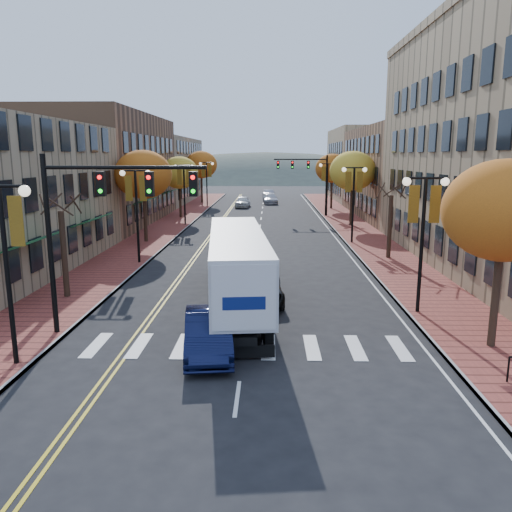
{
  "coord_description": "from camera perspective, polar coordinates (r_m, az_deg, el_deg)",
  "views": [
    {
      "loc": [
        0.9,
        -15.36,
        6.93
      ],
      "look_at": [
        0.28,
        8.05,
        2.2
      ],
      "focal_mm": 35.0,
      "sensor_mm": 36.0,
      "label": 1
    }
  ],
  "objects": [
    {
      "name": "tree_right_a",
      "position": [
        19.25,
        26.48,
        4.63
      ],
      "size": [
        4.16,
        4.16,
        6.69
      ],
      "color": "#382619",
      "rests_on": "sidewalk_right"
    },
    {
      "name": "lamp_left_b",
      "position": [
        32.58,
        -13.52,
        6.46
      ],
      "size": [
        1.96,
        0.36,
        6.05
      ],
      "color": "black",
      "rests_on": "ground"
    },
    {
      "name": "tree_left_c",
      "position": [
        56.27,
        -8.74,
        9.38
      ],
      "size": [
        4.16,
        4.16,
        6.69
      ],
      "color": "#382619",
      "rests_on": "sidewalk_left"
    },
    {
      "name": "lamp_right_a",
      "position": [
        22.51,
        18.59,
        4.1
      ],
      "size": [
        1.96,
        0.36,
        6.05
      ],
      "color": "black",
      "rests_on": "ground"
    },
    {
      "name": "tree_left_b",
      "position": [
        40.62,
        -12.76,
        9.05
      ],
      "size": [
        4.48,
        4.48,
        7.21
      ],
      "color": "#382619",
      "rests_on": "sidewalk_left"
    },
    {
      "name": "tree_right_c",
      "position": [
        50.04,
        10.98,
        9.52
      ],
      "size": [
        4.48,
        4.48,
        7.21
      ],
      "color": "#382619",
      "rests_on": "sidewalk_right"
    },
    {
      "name": "tree_right_d",
      "position": [
        65.88,
        8.71,
        9.87
      ],
      "size": [
        4.35,
        4.35,
        7.0
      ],
      "color": "#382619",
      "rests_on": "sidewalk_right"
    },
    {
      "name": "traffic_mast_near",
      "position": [
        19.54,
        -17.62,
        4.99
      ],
      "size": [
        6.1,
        0.35,
        7.0
      ],
      "color": "black",
      "rests_on": "ground"
    },
    {
      "name": "building_right_mid",
      "position": [
        60.03,
        18.8,
        8.98
      ],
      "size": [
        15.0,
        24.0,
        10.0
      ],
      "primitive_type": "cube",
      "color": "brown",
      "rests_on": "ground"
    },
    {
      "name": "traffic_mast_far",
      "position": [
        57.58,
        6.16,
        9.36
      ],
      "size": [
        6.1,
        0.34,
        7.0
      ],
      "color": "black",
      "rests_on": "ground"
    },
    {
      "name": "lamp_left_a",
      "position": [
        17.71,
        -26.84,
        1.62
      ],
      "size": [
        1.96,
        0.36,
        6.05
      ],
      "color": "black",
      "rests_on": "ground"
    },
    {
      "name": "lamp_right_b",
      "position": [
        40.0,
        11.1,
        7.43
      ],
      "size": [
        1.96,
        0.36,
        6.05
      ],
      "color": "black",
      "rests_on": "ground"
    },
    {
      "name": "sidewalk_right",
      "position": [
        49.02,
        11.03,
        3.17
      ],
      "size": [
        4.0,
        85.0,
        0.15
      ],
      "primitive_type": "cube",
      "color": "brown",
      "rests_on": "ground"
    },
    {
      "name": "lamp_right_c",
      "position": [
        57.8,
        8.17,
        8.69
      ],
      "size": [
        1.96,
        0.36,
        6.05
      ],
      "color": "black",
      "rests_on": "ground"
    },
    {
      "name": "tree_left_d",
      "position": [
        74.04,
        -6.27,
        10.33
      ],
      "size": [
        4.61,
        4.61,
        7.42
      ],
      "color": "#382619",
      "rests_on": "sidewalk_left"
    },
    {
      "name": "tree_left_a",
      "position": [
        25.8,
        -21.08,
        0.2
      ],
      "size": [
        0.28,
        0.28,
        4.2
      ],
      "color": "#382619",
      "rests_on": "sidewalk_left"
    },
    {
      "name": "lamp_left_c",
      "position": [
        50.14,
        -8.22,
        8.29
      ],
      "size": [
        1.96,
        0.36,
        6.05
      ],
      "color": "black",
      "rests_on": "ground"
    },
    {
      "name": "tree_right_b",
      "position": [
        34.65,
        15.04,
        3.27
      ],
      "size": [
        0.28,
        0.28,
        4.2
      ],
      "color": "#382619",
      "rests_on": "sidewalk_right"
    },
    {
      "name": "semi_truck",
      "position": [
        23.32,
        -2.25,
        -0.56
      ],
      "size": [
        3.71,
        14.47,
        3.58
      ],
      "rotation": [
        0.0,
        0.0,
        0.1
      ],
      "color": "black",
      "rests_on": "ground"
    },
    {
      "name": "car_far_white",
      "position": [
        68.09,
        -1.52,
        6.22
      ],
      "size": [
        2.1,
        4.59,
        1.53
      ],
      "primitive_type": "imported",
      "rotation": [
        0.0,
        0.0,
        -0.07
      ],
      "color": "silver",
      "rests_on": "ground"
    },
    {
      "name": "sidewalk_left",
      "position": [
        49.36,
        -10.09,
        3.26
      ],
      "size": [
        4.0,
        85.0,
        0.15
      ],
      "primitive_type": "cube",
      "color": "brown",
      "rests_on": "ground"
    },
    {
      "name": "ground",
      "position": [
        16.88,
        -1.73,
        -12.83
      ],
      "size": [
        200.0,
        200.0,
        0.0
      ],
      "primitive_type": "plane",
      "color": "black",
      "rests_on": "ground"
    },
    {
      "name": "building_right_far",
      "position": [
        81.3,
        14.24,
        10.07
      ],
      "size": [
        15.0,
        20.0,
        11.0
      ],
      "primitive_type": "cube",
      "color": "#9E8966",
      "rests_on": "ground"
    },
    {
      "name": "building_left_mid",
      "position": [
        54.41,
        -17.94,
        9.37
      ],
      "size": [
        12.0,
        24.0,
        11.0
      ],
      "primitive_type": "cube",
      "color": "brown",
      "rests_on": "ground"
    },
    {
      "name": "car_far_oncoming",
      "position": [
        81.88,
        1.39,
        7.08
      ],
      "size": [
        2.16,
        4.65,
        1.48
      ],
      "primitive_type": "imported",
      "rotation": [
        0.0,
        0.0,
        3.28
      ],
      "color": "#A9A8AF",
      "rests_on": "ground"
    },
    {
      "name": "car_far_silver",
      "position": [
        73.36,
        1.63,
        6.57
      ],
      "size": [
        2.38,
        5.15,
        1.46
      ],
      "primitive_type": "imported",
      "rotation": [
        0.0,
        0.0,
        0.07
      ],
      "color": "#B0AFB7",
      "rests_on": "ground"
    },
    {
      "name": "black_suv",
      "position": [
        23.89,
        0.5,
        -3.86
      ],
      "size": [
        2.36,
        4.69,
        1.27
      ],
      "primitive_type": "imported",
      "rotation": [
        0.0,
        0.0,
        0.05
      ],
      "color": "black",
      "rests_on": "ground"
    },
    {
      "name": "navy_sedan",
      "position": [
        17.98,
        -5.45,
        -8.7
      ],
      "size": [
        2.18,
        4.79,
        1.52
      ],
      "primitive_type": "imported",
      "rotation": [
        0.0,
        0.0,
        0.13
      ],
      "color": "black",
      "rests_on": "ground"
    },
    {
      "name": "lamp_left_d",
      "position": [
        67.94,
        -5.66,
        9.14
      ],
      "size": [
        1.96,
        0.36,
        6.05
      ],
      "color": "black",
      "rests_on": "ground"
    },
    {
      "name": "building_left_far",
      "position": [
        78.46,
        -11.84,
        9.59
      ],
      "size": [
        12.0,
        26.0,
        9.5
      ],
      "primitive_type": "cube",
      "color": "#9E8966",
      "rests_on": "ground"
    }
  ]
}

